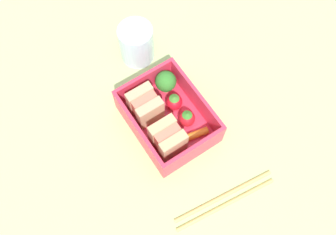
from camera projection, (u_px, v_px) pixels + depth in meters
ground_plane at (168, 126)px, 67.63cm from camera, size 120.00×120.00×2.00cm
bento_tray at (168, 122)px, 66.16cm from camera, size 15.86×12.25×1.20cm
bento_rim at (168, 115)px, 63.34cm from camera, size 15.86×12.25×4.93cm
sandwich_left at (168, 138)px, 61.39cm from camera, size 4.96×4.70×5.56cm
sandwich_center_left at (145, 106)px, 63.70cm from camera, size 4.96×4.70×5.56cm
carrot_stick_far_left at (194, 135)px, 63.88cm from camera, size 2.29×5.24×1.27cm
strawberry_far_left at (187, 118)px, 64.12cm from camera, size 2.89×2.89×3.49cm
strawberry_left at (174, 102)px, 65.30cm from camera, size 2.94×2.94×3.54cm
broccoli_floret at (166, 82)px, 65.35cm from camera, size 3.78×3.78×4.95cm
chopstick_pair at (226, 199)px, 61.07cm from camera, size 4.14×18.16×0.70cm
drinking_glass at (137, 43)px, 68.76cm from camera, size 6.31×6.31×7.79cm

